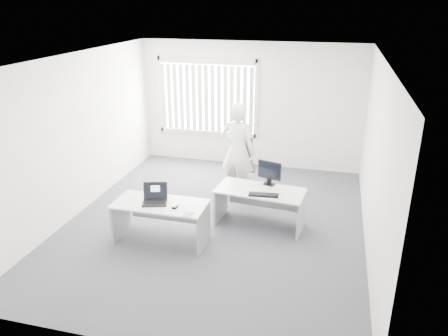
% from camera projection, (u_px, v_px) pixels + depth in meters
% --- Properties ---
extents(ground, '(6.00, 6.00, 0.00)m').
position_uv_depth(ground, '(215.00, 223.00, 7.59)').
color(ground, '#515159').
rests_on(ground, ground).
extents(wall_back, '(5.00, 0.02, 2.80)m').
position_uv_depth(wall_back, '(250.00, 105.00, 9.79)').
color(wall_back, white).
rests_on(wall_back, ground).
extents(wall_front, '(5.00, 0.02, 2.80)m').
position_uv_depth(wall_front, '(134.00, 238.00, 4.37)').
color(wall_front, white).
rests_on(wall_front, ground).
extents(wall_left, '(0.02, 6.00, 2.80)m').
position_uv_depth(wall_left, '(77.00, 135.00, 7.66)').
color(wall_left, white).
rests_on(wall_left, ground).
extents(wall_right, '(0.02, 6.00, 2.80)m').
position_uv_depth(wall_right, '(376.00, 160.00, 6.50)').
color(wall_right, white).
rests_on(wall_right, ground).
extents(ceiling, '(5.00, 6.00, 0.02)m').
position_uv_depth(ceiling, '(213.00, 58.00, 6.57)').
color(ceiling, white).
rests_on(ceiling, wall_back).
extents(window, '(2.32, 0.06, 1.76)m').
position_uv_depth(window, '(207.00, 97.00, 9.93)').
color(window, silver).
rests_on(window, wall_back).
extents(blinds, '(2.20, 0.10, 1.50)m').
position_uv_depth(blinds, '(206.00, 99.00, 9.89)').
color(blinds, silver).
rests_on(blinds, wall_back).
extents(desk_near, '(1.45, 0.69, 0.66)m').
position_uv_depth(desk_near, '(161.00, 214.00, 6.87)').
color(desk_near, white).
rests_on(desk_near, ground).
extents(desk_far, '(1.52, 0.83, 0.66)m').
position_uv_depth(desk_far, '(260.00, 200.00, 7.34)').
color(desk_far, white).
rests_on(desk_far, ground).
extents(office_chair, '(0.71, 0.71, 0.99)m').
position_uv_depth(office_chair, '(243.00, 172.00, 8.97)').
color(office_chair, black).
rests_on(office_chair, ground).
extents(person, '(0.77, 0.60, 1.89)m').
position_uv_depth(person, '(238.00, 151.00, 8.25)').
color(person, white).
rests_on(person, ground).
extents(laptop, '(0.45, 0.42, 0.29)m').
position_uv_depth(laptop, '(154.00, 195.00, 6.73)').
color(laptop, black).
rests_on(laptop, desk_near).
extents(paper_sheet, '(0.35, 0.27, 0.00)m').
position_uv_depth(paper_sheet, '(176.00, 207.00, 6.67)').
color(paper_sheet, white).
rests_on(paper_sheet, desk_near).
extents(mouse, '(0.07, 0.11, 0.05)m').
position_uv_depth(mouse, '(175.00, 206.00, 6.64)').
color(mouse, '#B8B8BB').
rests_on(mouse, paper_sheet).
extents(booklet, '(0.15, 0.20, 0.01)m').
position_uv_depth(booklet, '(188.00, 214.00, 6.44)').
color(booklet, white).
rests_on(booklet, desk_near).
extents(keyboard, '(0.50, 0.21, 0.02)m').
position_uv_depth(keyboard, '(263.00, 195.00, 7.06)').
color(keyboard, black).
rests_on(keyboard, desk_far).
extents(monitor, '(0.44, 0.24, 0.42)m').
position_uv_depth(monitor, '(269.00, 173.00, 7.40)').
color(monitor, black).
rests_on(monitor, desk_far).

